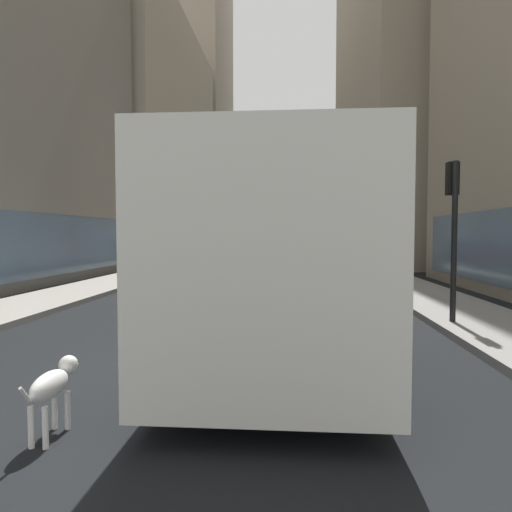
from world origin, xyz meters
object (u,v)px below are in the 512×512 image
car_silver_sedan (231,251)px  car_blue_hatchback (288,247)px  transit_bus (279,245)px  car_yellow_taxi (288,245)px  car_red_coupe (287,251)px  car_grey_wagon (286,257)px  traffic_light_near (453,214)px  dalmatian_dog (53,385)px  car_black_suv (262,247)px  box_truck (208,241)px

car_silver_sedan → car_blue_hatchback: bearing=68.2°
transit_bus → car_yellow_taxi: (0.00, 42.17, -0.96)m
transit_bus → car_blue_hatchback: bearing=90.0°
car_silver_sedan → car_red_coupe: 4.01m
car_grey_wagon → traffic_light_near: (3.70, -13.51, 1.61)m
transit_bus → dalmatian_dog: bearing=-111.4°
car_silver_sedan → traffic_light_near: traffic_light_near is taller
car_yellow_taxi → car_red_coupe: bearing=-90.0°
car_grey_wagon → car_red_coupe: 7.89m
transit_bus → car_silver_sedan: bearing=100.3°
transit_bus → traffic_light_near: (3.70, 0.28, 0.66)m
car_blue_hatchback → car_yellow_taxi: (0.00, 10.16, 0.00)m
car_black_suv → transit_bus: bearing=-85.8°
car_black_suv → box_truck: size_ratio=0.56×
car_black_suv → box_truck: bearing=-94.8°
car_black_suv → car_red_coupe: (2.40, -10.76, 0.00)m
car_blue_hatchback → car_red_coupe: same height
transit_bus → car_black_suv: 32.55m
car_silver_sedan → dalmatian_dog: 27.42m
car_grey_wagon → transit_bus: bearing=-90.0°
transit_bus → car_yellow_taxi: 42.18m
car_blue_hatchback → box_truck: 19.05m
car_silver_sedan → box_truck: 8.63m
transit_bus → car_grey_wagon: (0.00, 13.79, -0.95)m
transit_bus → traffic_light_near: bearing=4.3°
car_silver_sedan → dalmatian_dog: size_ratio=4.78×
car_red_coupe → car_silver_sedan: bearing=175.6°
car_red_coupe → traffic_light_near: bearing=-80.2°
car_grey_wagon → box_truck: bearing=-174.5°
car_blue_hatchback → car_silver_sedan: 10.79m
transit_bus → dalmatian_dog: transit_bus is taller
car_blue_hatchback → box_truck: (-4.00, -18.61, 0.85)m
car_black_suv → car_silver_sedan: bearing=-98.7°
car_black_suv → box_truck: box_truck is taller
transit_bus → traffic_light_near: traffic_light_near is taller
car_grey_wagon → dalmatian_dog: bearing=-96.3°
car_silver_sedan → car_black_suv: 10.58m
transit_bus → box_truck: size_ratio=1.54×
car_blue_hatchback → car_yellow_taxi: 10.16m
traffic_light_near → transit_bus: bearing=-175.7°
traffic_light_near → dalmatian_dog: bearing=-135.8°
car_silver_sedan → box_truck: bearing=-90.0°
box_truck → dalmatian_dog: bearing=-84.2°
transit_bus → car_grey_wagon: 13.83m
transit_bus → box_truck: (-4.00, 13.40, -0.11)m
transit_bus → car_red_coupe: 21.71m
traffic_light_near → car_blue_hatchback: bearing=96.7°
car_yellow_taxi → box_truck: (-4.00, -28.77, 0.84)m
car_blue_hatchback → traffic_light_near: (3.70, -31.74, 1.61)m
car_grey_wagon → dalmatian_dog: (-2.10, -19.15, -0.31)m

